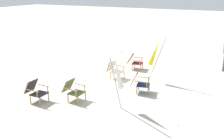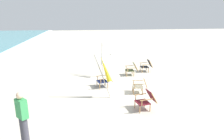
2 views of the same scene
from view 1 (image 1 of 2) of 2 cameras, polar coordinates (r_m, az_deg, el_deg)
name	(u,v)px [view 1 (image 1 of 2)]	position (r m, az deg, el deg)	size (l,w,h in m)	color
ground_plane	(111,83)	(11.30, -0.27, -2.95)	(80.00, 80.00, 0.00)	#B7AF9E
beach_chair_back_right	(73,89)	(9.63, -8.53, -4.18)	(0.62, 0.77, 0.79)	#515B33
beach_chair_back_left	(134,61)	(13.21, 4.86, 1.98)	(0.69, 0.84, 0.78)	maroon
beach_chair_front_right	(35,90)	(9.84, -16.34, -4.26)	(0.60, 0.75, 0.79)	#28282D
beach_chair_far_center	(139,82)	(10.30, 5.94, -2.60)	(0.72, 0.84, 0.80)	#19234C
beach_chair_front_left	(115,69)	(11.82, 0.55, 0.19)	(0.68, 0.78, 0.81)	beige
umbrella_furled_yellow	(155,53)	(11.24, 9.29, 3.74)	(0.31, 0.79, 2.02)	#B7B2A8
umbrella_furled_white	(118,74)	(8.41, 1.26, -0.90)	(0.85, 0.25, 1.99)	#B7B2A8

